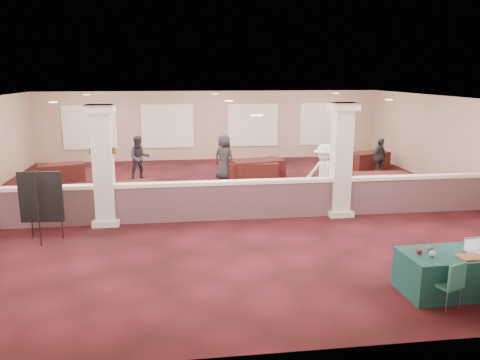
{
  "coord_description": "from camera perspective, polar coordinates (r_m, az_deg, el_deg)",
  "views": [
    {
      "loc": [
        -1.52,
        -13.95,
        3.97
      ],
      "look_at": [
        0.07,
        -2.0,
        1.23
      ],
      "focal_mm": 35.0,
      "sensor_mm": 36.0,
      "label": 1
    }
  ],
  "objects": [
    {
      "name": "ground",
      "position": [
        14.58,
        -1.29,
        -2.98
      ],
      "size": [
        16.0,
        16.0,
        0.0
      ],
      "primitive_type": "plane",
      "color": "#401017",
      "rests_on": "ground"
    },
    {
      "name": "wall_back",
      "position": [
        22.13,
        -3.6,
        6.64
      ],
      "size": [
        16.0,
        0.04,
        3.2
      ],
      "primitive_type": "cube",
      "color": "gray",
      "rests_on": "ground"
    },
    {
      "name": "wall_front",
      "position": [
        6.58,
        6.36,
        -8.35
      ],
      "size": [
        16.0,
        0.04,
        3.2
      ],
      "primitive_type": "cube",
      "color": "gray",
      "rests_on": "ground"
    },
    {
      "name": "wall_right",
      "position": [
        17.05,
        26.53,
        3.48
      ],
      "size": [
        0.04,
        16.0,
        3.2
      ],
      "primitive_type": "cube",
      "color": "gray",
      "rests_on": "ground"
    },
    {
      "name": "ceiling",
      "position": [
        14.05,
        -1.36,
        9.68
      ],
      "size": [
        16.0,
        16.0,
        0.02
      ],
      "primitive_type": "cube",
      "color": "white",
      "rests_on": "wall_back"
    },
    {
      "name": "partition_wall",
      "position": [
        12.99,
        -0.58,
        -2.35
      ],
      "size": [
        15.6,
        0.28,
        1.1
      ],
      "color": "brown",
      "rests_on": "ground"
    },
    {
      "name": "column_left",
      "position": [
        12.82,
        -16.32,
        1.82
      ],
      "size": [
        0.72,
        0.72,
        3.2
      ],
      "color": "beige",
      "rests_on": "ground"
    },
    {
      "name": "column_right",
      "position": [
        13.45,
        12.21,
        2.54
      ],
      "size": [
        0.72,
        0.72,
        3.2
      ],
      "color": "beige",
      "rests_on": "ground"
    },
    {
      "name": "sconce_left",
      "position": [
        12.81,
        -17.66,
        3.37
      ],
      "size": [
        0.12,
        0.12,
        0.18
      ],
      "color": "brown",
      "rests_on": "column_left"
    },
    {
      "name": "sconce_right",
      "position": [
        12.72,
        -15.18,
        3.47
      ],
      "size": [
        0.12,
        0.12,
        0.18
      ],
      "color": "brown",
      "rests_on": "column_left"
    },
    {
      "name": "near_table",
      "position": [
        9.67,
        24.82,
        -10.17
      ],
      "size": [
        2.05,
        1.08,
        0.77
      ],
      "primitive_type": "cube",
      "rotation": [
        0.0,
        0.0,
        0.04
      ],
      "color": "#0E3333",
      "rests_on": "ground"
    },
    {
      "name": "conf_chair_side",
      "position": [
        8.94,
        24.26,
        -11.16
      ],
      "size": [
        0.56,
        0.56,
        0.86
      ],
      "rotation": [
        0.0,
        0.0,
        0.37
      ],
      "color": "#21605C",
      "rests_on": "ground"
    },
    {
      "name": "easel_board",
      "position": [
        12.01,
        -23.09,
        -2.03
      ],
      "size": [
        1.02,
        0.54,
        1.74
      ],
      "rotation": [
        0.0,
        0.0,
        -0.07
      ],
      "color": "black",
      "rests_on": "ground"
    },
    {
      "name": "far_table_front_left",
      "position": [
        14.79,
        -13.51,
        -1.69
      ],
      "size": [
        1.95,
        1.4,
        0.71
      ],
      "primitive_type": "cube",
      "rotation": [
        0.0,
        0.0,
        0.33
      ],
      "color": "black",
      "rests_on": "ground"
    },
    {
      "name": "far_table_front_center",
      "position": [
        17.54,
        1.58,
        0.98
      ],
      "size": [
        1.86,
        0.98,
        0.74
      ],
      "primitive_type": "cube",
      "rotation": [
        0.0,
        0.0,
        -0.03
      ],
      "color": "black",
      "rests_on": "ground"
    },
    {
      "name": "far_table_front_right",
      "position": [
        16.08,
        16.67,
        -0.61
      ],
      "size": [
        1.95,
        1.06,
        0.77
      ],
      "primitive_type": "cube",
      "rotation": [
        0.0,
        0.0,
        -0.06
      ],
      "color": "black",
      "rests_on": "ground"
    },
    {
      "name": "far_table_back_left",
      "position": [
        18.91,
        -20.95,
        0.87
      ],
      "size": [
        1.8,
        1.28,
        0.66
      ],
      "primitive_type": "cube",
      "rotation": [
        0.0,
        0.0,
        0.32
      ],
      "color": "black",
      "rests_on": "ground"
    },
    {
      "name": "far_table_back_center",
      "position": [
        17.76,
        2.08,
        1.21
      ],
      "size": [
        2.12,
        1.37,
        0.8
      ],
      "primitive_type": "cube",
      "rotation": [
        0.0,
        0.0,
        0.21
      ],
      "color": "black",
      "rests_on": "ground"
    },
    {
      "name": "far_table_back_right",
      "position": [
        20.74,
        15.33,
        2.32
      ],
      "size": [
        1.94,
        1.43,
        0.71
      ],
      "primitive_type": "cube",
      "rotation": [
        0.0,
        0.0,
        0.36
      ],
      "color": "black",
      "rests_on": "ground"
    },
    {
      "name": "attendee_a",
      "position": [
        18.28,
        -12.17,
        2.65
      ],
      "size": [
        0.88,
        0.62,
        1.66
      ],
      "primitive_type": "imported",
      "rotation": [
        0.0,
        0.0,
        0.23
      ],
      "color": "black",
      "rests_on": "ground"
    },
    {
      "name": "attendee_b",
      "position": [
        14.98,
        10.18,
        0.85
      ],
      "size": [
        1.23,
        1.19,
        1.83
      ],
      "primitive_type": "imported",
      "rotation": [
        0.0,
        0.0,
        -0.74
      ],
      "color": "silver",
      "rests_on": "ground"
    },
    {
      "name": "attendee_c",
      "position": [
        19.03,
        16.64,
        2.59
      ],
      "size": [
        0.98,
        0.88,
        1.54
      ],
      "primitive_type": "imported",
      "rotation": [
        0.0,
        0.0,
        0.64
      ],
      "color": "black",
      "rests_on": "ground"
    },
    {
      "name": "attendee_d",
      "position": [
        17.81,
        -1.94,
        2.76
      ],
      "size": [
        0.95,
        0.89,
        1.73
      ],
      "primitive_type": "imported",
      "rotation": [
        0.0,
        0.0,
        2.46
      ],
      "color": "black",
      "rests_on": "ground"
    },
    {
      "name": "laptop_base",
      "position": [
        9.67,
        26.78,
        -7.85
      ],
      "size": [
        0.36,
        0.26,
        0.02
      ],
      "primitive_type": "cube",
      "rotation": [
        0.0,
        0.0,
        0.04
      ],
      "color": "silver",
      "rests_on": "near_table"
    },
    {
      "name": "laptop_screen",
      "position": [
        9.72,
        26.44,
        -6.92
      ],
      "size": [
        0.35,
        0.03,
        0.23
      ],
      "primitive_type": "cube",
      "rotation": [
        0.0,
        0.0,
        0.04
      ],
      "color": "silver",
      "rests_on": "near_table"
    },
    {
      "name": "screen_glow",
      "position": [
        9.72,
        26.45,
        -7.02
      ],
      "size": [
        0.32,
        0.02,
        0.2
      ],
      "primitive_type": "cube",
      "rotation": [
        0.0,
        0.0,
        0.04
      ],
      "color": "#B1BDD4",
      "rests_on": "near_table"
    },
    {
      "name": "knitting",
      "position": [
        9.36,
        26.23,
        -8.42
      ],
      "size": [
        0.44,
        0.33,
        0.03
      ],
      "primitive_type": "cube",
      "rotation": [
        0.0,
        0.0,
        0.04
      ],
      "color": "#B14A1C",
      "rests_on": "near_table"
    },
    {
      "name": "yarn_cream",
      "position": [
        9.12,
        22.4,
        -8.31
      ],
      "size": [
        0.12,
        0.12,
        0.12
      ],
      "primitive_type": "sphere",
      "color": "beige",
      "rests_on": "near_table"
    },
    {
      "name": "yarn_red",
      "position": [
        9.16,
        21.02,
        -8.12
      ],
      "size": [
        0.11,
        0.11,
        0.11
      ],
      "primitive_type": "sphere",
      "color": "#5D1214",
      "rests_on": "near_table"
    },
    {
      "name": "yarn_grey",
      "position": [
        9.36,
        22.2,
        -7.78
      ],
      "size": [
        0.11,
        0.11,
        0.11
      ],
      "primitive_type": "sphere",
      "color": "#454549",
      "rests_on": "near_table"
    }
  ]
}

